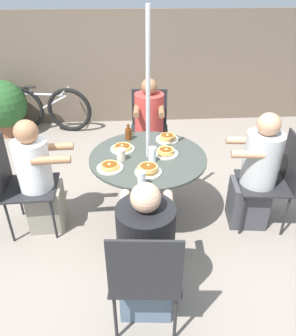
{
  "coord_description": "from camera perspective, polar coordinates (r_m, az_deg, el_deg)",
  "views": [
    {
      "loc": [
        -0.18,
        -2.69,
        2.24
      ],
      "look_at": [
        0.0,
        0.0,
        0.62
      ],
      "focal_mm": 35.0,
      "sensor_mm": 36.0,
      "label": 1
    }
  ],
  "objects": [
    {
      "name": "patio_chair_north",
      "position": [
        3.3,
        -21.58,
        -2.15
      ],
      "size": [
        0.5,
        0.5,
        0.96
      ],
      "rotation": [
        0.0,
        0.0,
        -1.53
      ],
      "color": "#232326",
      "rests_on": "ground"
    },
    {
      "name": "drinking_glass_a",
      "position": [
        2.62,
        -1.13,
        -1.91
      ],
      "size": [
        0.07,
        0.07,
        0.13
      ],
      "primitive_type": "cylinder",
      "color": "silver",
      "rests_on": "patio_table"
    },
    {
      "name": "patio_chair_west",
      "position": [
        4.27,
        0.22,
        7.76
      ],
      "size": [
        0.51,
        0.51,
        0.96
      ],
      "rotation": [
        0.0,
        0.0,
        -3.22
      ],
      "color": "#232326",
      "rests_on": "ground"
    },
    {
      "name": "pancake_plate_b",
      "position": [
        2.89,
        -6.64,
        0.21
      ],
      "size": [
        0.23,
        0.23,
        0.06
      ],
      "color": "silver",
      "rests_on": "patio_table"
    },
    {
      "name": "syrup_bottle",
      "position": [
        3.38,
        -3.41,
        6.01
      ],
      "size": [
        0.09,
        0.07,
        0.17
      ],
      "color": "#602D0F",
      "rests_on": "patio_table"
    },
    {
      "name": "umbrella_pole",
      "position": [
        2.96,
        0.0,
        6.68
      ],
      "size": [
        0.04,
        0.04,
        2.04
      ],
      "primitive_type": "cylinder",
      "color": "#ADADB2",
      "rests_on": "ground"
    },
    {
      "name": "back_fence",
      "position": [
        5.52,
        -1.88,
        16.85
      ],
      "size": [
        10.0,
        0.06,
        1.76
      ],
      "primitive_type": "cube",
      "color": "brown",
      "rests_on": "ground"
    },
    {
      "name": "potted_shrub",
      "position": [
        5.56,
        -23.94,
        9.89
      ],
      "size": [
        0.72,
        0.72,
        0.86
      ],
      "color": "brown",
      "rests_on": "ground"
    },
    {
      "name": "drinking_glass_b",
      "position": [
        2.97,
        0.76,
        2.37
      ],
      "size": [
        0.07,
        0.07,
        0.14
      ],
      "primitive_type": "cylinder",
      "color": "silver",
      "rests_on": "patio_table"
    },
    {
      "name": "diner_north",
      "position": [
        3.26,
        -18.41,
        -2.17
      ],
      "size": [
        0.53,
        0.34,
        1.16
      ],
      "rotation": [
        0.0,
        0.0,
        -1.53
      ],
      "color": "gray",
      "rests_on": "ground"
    },
    {
      "name": "diner_south",
      "position": [
        3.31,
        18.21,
        -1.38
      ],
      "size": [
        0.51,
        0.38,
        1.19
      ],
      "rotation": [
        0.0,
        0.0,
        1.46
      ],
      "color": "#3D3D42",
      "rests_on": "ground"
    },
    {
      "name": "diner_west",
      "position": [
        4.1,
        0.2,
        6.56
      ],
      "size": [
        0.38,
        0.53,
        1.18
      ],
      "rotation": [
        0.0,
        0.0,
        -3.22
      ],
      "color": "beige",
      "rests_on": "ground"
    },
    {
      "name": "pancake_plate_e",
      "position": [
        3.38,
        3.35,
        5.25
      ],
      "size": [
        0.23,
        0.23,
        0.07
      ],
      "color": "silver",
      "rests_on": "patio_table"
    },
    {
      "name": "pancake_plate_c",
      "position": [
        3.11,
        3.11,
        2.78
      ],
      "size": [
        0.23,
        0.23,
        0.06
      ],
      "color": "silver",
      "rests_on": "patio_table"
    },
    {
      "name": "patio_chair_east",
      "position": [
        2.25,
        -0.46,
        -17.83
      ],
      "size": [
        0.51,
        0.51,
        0.96
      ],
      "rotation": [
        0.0,
        0.0,
        -0.08
      ],
      "color": "#232326",
      "rests_on": "ground"
    },
    {
      "name": "bicycle",
      "position": [
        5.53,
        -17.38,
        9.83
      ],
      "size": [
        1.47,
        0.44,
        0.73
      ],
      "rotation": [
        0.0,
        0.0,
        -0.16
      ],
      "color": "black",
      "rests_on": "ground"
    },
    {
      "name": "pancake_plate_a",
      "position": [
        3.2,
        -4.44,
        3.5
      ],
      "size": [
        0.23,
        0.23,
        0.05
      ],
      "color": "silver",
      "rests_on": "patio_table"
    },
    {
      "name": "patio_table",
      "position": [
        3.16,
        0.0,
        -0.45
      ],
      "size": [
        1.11,
        1.11,
        0.75
      ],
      "color": "#383D38",
      "rests_on": "ground"
    },
    {
      "name": "ground_plane",
      "position": [
        3.51,
        0.0,
        -8.64
      ],
      "size": [
        12.0,
        12.0,
        0.0
      ],
      "primitive_type": "plane",
      "color": "gray"
    },
    {
      "name": "coffee_cup",
      "position": [
        3.01,
        -4.71,
        2.37
      ],
      "size": [
        0.08,
        0.08,
        0.11
      ],
      "color": "beige",
      "rests_on": "patio_table"
    },
    {
      "name": "patio_chair_south",
      "position": [
        3.37,
        21.24,
        -1.39
      ],
      "size": [
        0.53,
        0.53,
        0.96
      ],
      "rotation": [
        0.0,
        0.0,
        1.46
      ],
      "color": "#232326",
      "rests_on": "ground"
    },
    {
      "name": "diner_east",
      "position": [
        2.4,
        -0.35,
        -15.03
      ],
      "size": [
        0.42,
        0.56,
        1.14
      ],
      "rotation": [
        0.0,
        0.0,
        -0.08
      ],
      "color": "slate",
      "rests_on": "ground"
    },
    {
      "name": "pancake_plate_d",
      "position": [
        2.81,
        0.01,
        -0.3
      ],
      "size": [
        0.23,
        0.23,
        0.08
      ],
      "color": "silver",
      "rests_on": "patio_table"
    }
  ]
}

